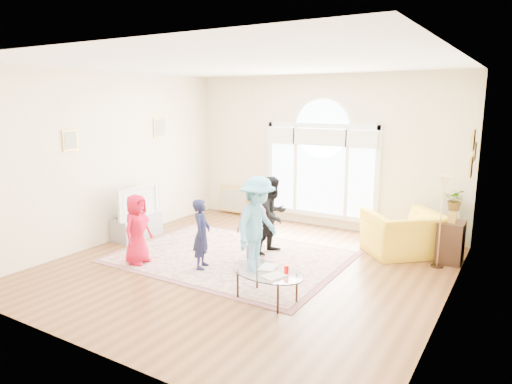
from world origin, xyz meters
The scene contains 18 objects.
ground centered at (0.00, 0.00, 0.00)m, with size 6.00×6.00×0.00m, color brown.
room_shell centered at (0.01, 2.83, 1.57)m, with size 6.00×6.00×6.00m.
area_rug centered at (-0.50, 0.27, 0.01)m, with size 3.60×2.60×0.02m, color beige.
rug_border centered at (-0.50, 0.27, 0.01)m, with size 3.80×2.80×0.01m, color #8A5457.
tv_console centered at (-2.75, 0.30, 0.21)m, with size 0.45×1.00×0.42m, color gray.
television centered at (-2.74, 0.30, 0.73)m, with size 0.17×1.08×0.62m.
coffee_table centered at (0.91, -0.90, 0.40)m, with size 1.21×0.89×0.54m.
armchair centered at (2.01, 1.94, 0.39)m, with size 1.19×1.04×0.78m, color yellow.
side_cabinet centered at (2.78, 2.01, 0.35)m, with size 0.40×0.50×0.70m, color black.
floor_lamp centered at (2.65, 1.65, 1.28)m, with size 0.27×0.27×1.51m.
plant_pedestal centered at (2.70, 2.82, 0.35)m, with size 0.20×0.20×0.70m, color white.
potted_plant centered at (2.70, 2.82, 0.91)m, with size 0.37×0.32×0.41m, color #33722D.
leaning_picture centered at (-2.18, 2.90, 0.00)m, with size 0.80×0.05×0.62m, color tan.
child_red centered at (-1.62, -0.78, 0.60)m, with size 0.57×0.37×1.16m, color red.
child_navy centered at (-0.57, -0.41, 0.58)m, with size 0.41×0.27×1.13m, color #171A3A.
child_black centered at (0.03, 0.84, 0.70)m, with size 0.66×0.52×1.37m, color black.
child_pink centered at (0.04, 0.18, 0.66)m, with size 0.75×0.31×1.28m, color #DC9FB0.
child_blue centered at (0.26, -0.06, 0.78)m, with size 0.98×0.56×1.52m, color #55A4C7.
Camera 1 is at (3.79, -5.92, 2.67)m, focal length 32.00 mm.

